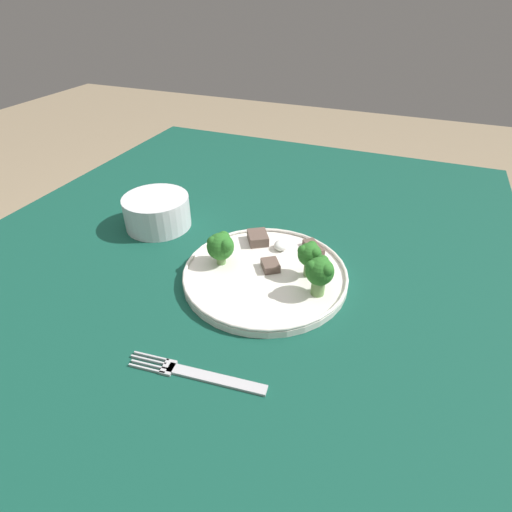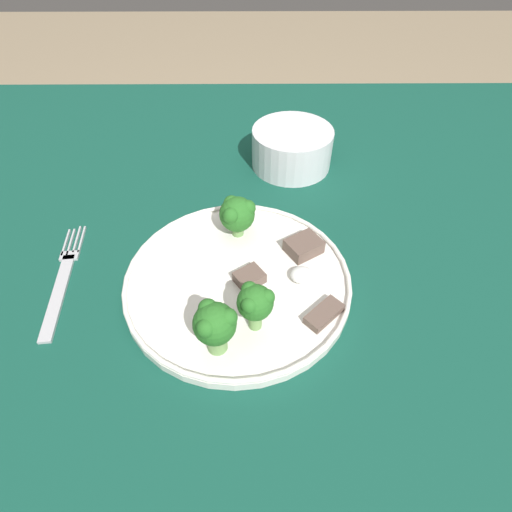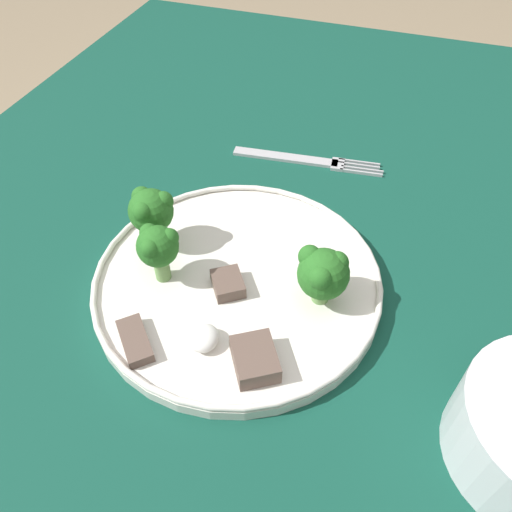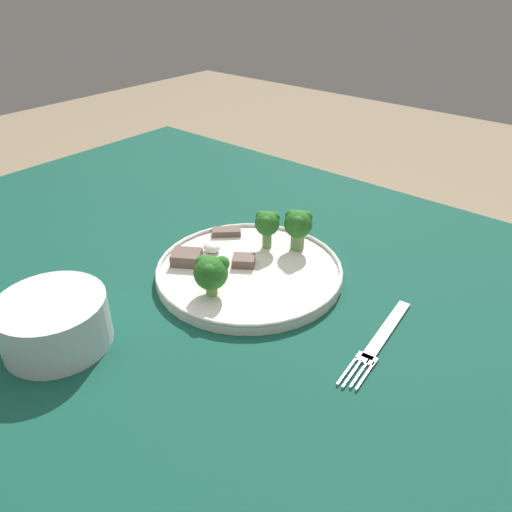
# 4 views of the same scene
# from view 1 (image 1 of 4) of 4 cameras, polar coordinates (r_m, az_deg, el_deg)

# --- Properties ---
(ground_plane) EXTENTS (8.00, 8.00, 0.00)m
(ground_plane) POSITION_cam_1_polar(r_m,az_deg,el_deg) (1.33, -2.85, -29.28)
(ground_plane) COLOR #9E896B
(table) EXTENTS (1.33, 1.03, 0.77)m
(table) POSITION_cam_1_polar(r_m,az_deg,el_deg) (0.78, -4.30, -7.05)
(table) COLOR #114738
(table) RESTS_ON ground_plane
(dinner_plate) EXTENTS (0.28, 0.28, 0.02)m
(dinner_plate) POSITION_cam_1_polar(r_m,az_deg,el_deg) (0.68, 1.31, -2.63)
(dinner_plate) COLOR white
(dinner_plate) RESTS_ON table
(fork) EXTENTS (0.04, 0.19, 0.00)m
(fork) POSITION_cam_1_polar(r_m,az_deg,el_deg) (0.54, -8.26, -16.42)
(fork) COLOR #B2B2B7
(fork) RESTS_ON table
(cream_bowl) EXTENTS (0.13, 0.13, 0.06)m
(cream_bowl) POSITION_cam_1_polar(r_m,az_deg,el_deg) (0.84, -13.92, 6.06)
(cream_bowl) COLOR silver
(cream_bowl) RESTS_ON table
(broccoli_floret_near_rim_left) EXTENTS (0.04, 0.04, 0.06)m
(broccoli_floret_near_rim_left) POSITION_cam_1_polar(r_m,az_deg,el_deg) (0.65, 7.66, 0.21)
(broccoli_floret_near_rim_left) COLOR #709E56
(broccoli_floret_near_rim_left) RESTS_ON dinner_plate
(broccoli_floret_center_left) EXTENTS (0.05, 0.05, 0.06)m
(broccoli_floret_center_left) POSITION_cam_1_polar(r_m,az_deg,el_deg) (0.68, -4.91, 1.42)
(broccoli_floret_center_left) COLOR #709E56
(broccoli_floret_center_left) RESTS_ON dinner_plate
(broccoli_floret_back_left) EXTENTS (0.05, 0.04, 0.07)m
(broccoli_floret_back_left) POSITION_cam_1_polar(r_m,az_deg,el_deg) (0.62, 9.08, -2.26)
(broccoli_floret_back_left) COLOR #709E56
(broccoli_floret_back_left) RESTS_ON dinner_plate
(meat_slice_front_slice) EXTENTS (0.04, 0.04, 0.01)m
(meat_slice_front_slice) POSITION_cam_1_polar(r_m,az_deg,el_deg) (0.68, 2.07, -1.35)
(meat_slice_front_slice) COLOR brown
(meat_slice_front_slice) RESTS_ON dinner_plate
(meat_slice_middle_slice) EXTENTS (0.06, 0.05, 0.02)m
(meat_slice_middle_slice) POSITION_cam_1_polar(r_m,az_deg,el_deg) (0.75, 0.26, 2.62)
(meat_slice_middle_slice) COLOR brown
(meat_slice_middle_slice) RESTS_ON dinner_plate
(meat_slice_rear_slice) EXTENTS (0.05, 0.05, 0.01)m
(meat_slice_rear_slice) POSITION_cam_1_polar(r_m,az_deg,el_deg) (0.74, 8.20, 1.25)
(meat_slice_rear_slice) COLOR brown
(meat_slice_rear_slice) RESTS_ON dinner_plate
(sauce_dollop) EXTENTS (0.03, 0.03, 0.02)m
(sauce_dollop) POSITION_cam_1_polar(r_m,az_deg,el_deg) (0.73, 3.60, 1.54)
(sauce_dollop) COLOR white
(sauce_dollop) RESTS_ON dinner_plate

